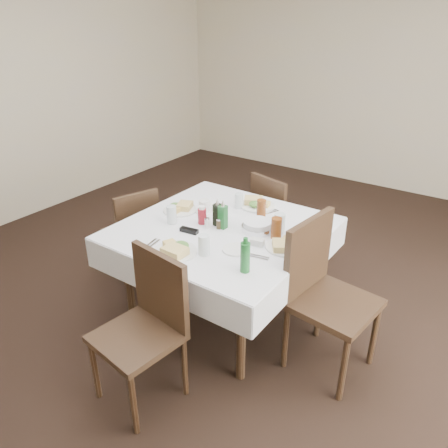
% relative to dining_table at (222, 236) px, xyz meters
% --- Properties ---
extents(ground_plane, '(7.00, 7.00, 0.00)m').
position_rel_dining_table_xyz_m(ground_plane, '(0.06, 0.04, -0.68)').
color(ground_plane, black).
extents(room_shell, '(6.04, 7.04, 2.80)m').
position_rel_dining_table_xyz_m(room_shell, '(0.06, 0.04, 1.03)').
color(room_shell, beige).
rests_on(room_shell, ground).
extents(dining_table, '(1.38, 1.38, 0.76)m').
position_rel_dining_table_xyz_m(dining_table, '(0.00, 0.00, 0.00)').
color(dining_table, black).
rests_on(dining_table, ground).
extents(chair_north, '(0.51, 0.51, 0.87)m').
position_rel_dining_table_xyz_m(chair_north, '(-0.06, 0.93, -0.19)').
color(chair_north, black).
rests_on(chair_north, ground).
extents(chair_south, '(0.50, 0.50, 0.94)m').
position_rel_dining_table_xyz_m(chair_south, '(0.08, -0.88, -0.15)').
color(chair_south, black).
rests_on(chair_south, ground).
extents(chair_east, '(0.55, 0.55, 1.03)m').
position_rel_dining_table_xyz_m(chair_east, '(0.81, -0.05, -0.10)').
color(chair_east, black).
rests_on(chair_east, ground).
extents(chair_west, '(0.50, 0.50, 0.83)m').
position_rel_dining_table_xyz_m(chair_west, '(-0.94, 0.01, -0.21)').
color(chair_west, black).
rests_on(chair_west, ground).
extents(meal_north, '(0.28, 0.28, 0.06)m').
position_rel_dining_table_xyz_m(meal_north, '(0.01, 0.46, 0.10)').
color(meal_north, white).
rests_on(meal_north, dining_table).
extents(meal_south, '(0.29, 0.29, 0.06)m').
position_rel_dining_table_xyz_m(meal_south, '(-0.03, -0.48, 0.10)').
color(meal_south, white).
rests_on(meal_south, dining_table).
extents(meal_east, '(0.26, 0.26, 0.06)m').
position_rel_dining_table_xyz_m(meal_east, '(0.52, -0.03, 0.10)').
color(meal_east, white).
rests_on(meal_east, dining_table).
extents(meal_west, '(0.26, 0.26, 0.06)m').
position_rel_dining_table_xyz_m(meal_west, '(-0.44, 0.05, 0.10)').
color(meal_west, white).
rests_on(meal_west, dining_table).
extents(side_plate_a, '(0.15, 0.15, 0.01)m').
position_rel_dining_table_xyz_m(side_plate_a, '(-0.23, 0.25, 0.08)').
color(side_plate_a, white).
rests_on(side_plate_a, dining_table).
extents(side_plate_b, '(0.18, 0.18, 0.01)m').
position_rel_dining_table_xyz_m(side_plate_b, '(0.27, -0.23, 0.08)').
color(side_plate_b, white).
rests_on(side_plate_b, dining_table).
extents(water_n, '(0.06, 0.06, 0.12)m').
position_rel_dining_table_xyz_m(water_n, '(-0.09, 0.36, 0.14)').
color(water_n, silver).
rests_on(water_n, dining_table).
extents(water_s, '(0.07, 0.07, 0.14)m').
position_rel_dining_table_xyz_m(water_s, '(0.13, -0.39, 0.15)').
color(water_s, silver).
rests_on(water_s, dining_table).
extents(water_e, '(0.08, 0.08, 0.14)m').
position_rel_dining_table_xyz_m(water_e, '(0.38, 0.16, 0.15)').
color(water_e, silver).
rests_on(water_e, dining_table).
extents(water_w, '(0.07, 0.07, 0.13)m').
position_rel_dining_table_xyz_m(water_w, '(-0.34, -0.16, 0.14)').
color(water_w, silver).
rests_on(water_w, dining_table).
extents(iced_tea_a, '(0.07, 0.07, 0.14)m').
position_rel_dining_table_xyz_m(iced_tea_a, '(0.15, 0.30, 0.15)').
color(iced_tea_a, brown).
rests_on(iced_tea_a, dining_table).
extents(iced_tea_b, '(0.07, 0.07, 0.15)m').
position_rel_dining_table_xyz_m(iced_tea_b, '(0.40, 0.07, 0.15)').
color(iced_tea_b, brown).
rests_on(iced_tea_b, dining_table).
extents(bread_basket, '(0.22, 0.22, 0.07)m').
position_rel_dining_table_xyz_m(bread_basket, '(0.24, 0.09, 0.11)').
color(bread_basket, silver).
rests_on(bread_basket, dining_table).
extents(oil_cruet_dark, '(0.05, 0.05, 0.21)m').
position_rel_dining_table_xyz_m(oil_cruet_dark, '(-0.05, 0.01, 0.17)').
color(oil_cruet_dark, black).
rests_on(oil_cruet_dark, dining_table).
extents(oil_cruet_green, '(0.05, 0.05, 0.22)m').
position_rel_dining_table_xyz_m(oil_cruet_green, '(0.01, -0.01, 0.17)').
color(oil_cruet_green, '#1C5E27').
rests_on(oil_cruet_green, dining_table).
extents(ketchup_bottle, '(0.06, 0.06, 0.14)m').
position_rel_dining_table_xyz_m(ketchup_bottle, '(-0.16, -0.03, 0.14)').
color(ketchup_bottle, maroon).
rests_on(ketchup_bottle, dining_table).
extents(salt_shaker, '(0.03, 0.03, 0.08)m').
position_rel_dining_table_xyz_m(salt_shaker, '(-0.08, -0.07, 0.12)').
color(salt_shaker, white).
rests_on(salt_shaker, dining_table).
extents(pepper_shaker, '(0.03, 0.03, 0.08)m').
position_rel_dining_table_xyz_m(pepper_shaker, '(-0.01, -0.04, 0.12)').
color(pepper_shaker, '#3E311C').
rests_on(pepper_shaker, dining_table).
extents(coffee_mug, '(0.15, 0.14, 0.10)m').
position_rel_dining_table_xyz_m(coffee_mug, '(-0.26, 0.13, 0.12)').
color(coffee_mug, white).
rests_on(coffee_mug, dining_table).
extents(sunglasses, '(0.14, 0.06, 0.03)m').
position_rel_dining_table_xyz_m(sunglasses, '(-0.14, -0.20, 0.09)').
color(sunglasses, black).
rests_on(sunglasses, dining_table).
extents(green_bottle, '(0.06, 0.06, 0.23)m').
position_rel_dining_table_xyz_m(green_bottle, '(0.45, -0.41, 0.18)').
color(green_bottle, '#1C5E27').
rests_on(green_bottle, dining_table).
extents(sugar_caddy, '(0.10, 0.07, 0.05)m').
position_rel_dining_table_xyz_m(sugar_caddy, '(0.35, -0.09, 0.10)').
color(sugar_caddy, white).
rests_on(sugar_caddy, dining_table).
extents(cutlery_n, '(0.10, 0.16, 0.01)m').
position_rel_dining_table_xyz_m(cutlery_n, '(0.16, 0.41, 0.08)').
color(cutlery_n, silver).
rests_on(cutlery_n, dining_table).
extents(cutlery_s, '(0.07, 0.19, 0.01)m').
position_rel_dining_table_xyz_m(cutlery_s, '(-0.23, -0.50, 0.08)').
color(cutlery_s, silver).
rests_on(cutlery_s, dining_table).
extents(cutlery_e, '(0.16, 0.07, 0.01)m').
position_rel_dining_table_xyz_m(cutlery_e, '(0.43, -0.23, 0.08)').
color(cutlery_e, silver).
rests_on(cutlery_e, dining_table).
extents(cutlery_w, '(0.16, 0.06, 0.01)m').
position_rel_dining_table_xyz_m(cutlery_w, '(-0.47, 0.15, 0.08)').
color(cutlery_w, silver).
rests_on(cutlery_w, dining_table).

